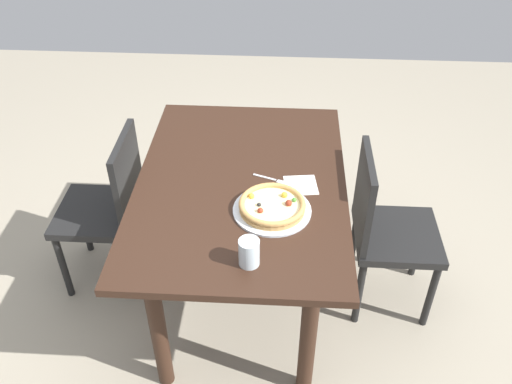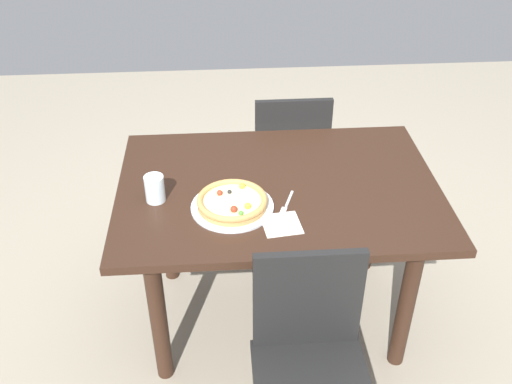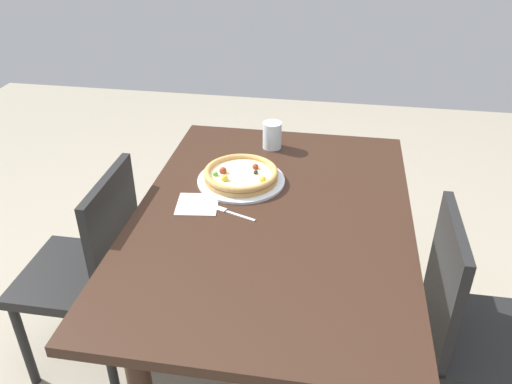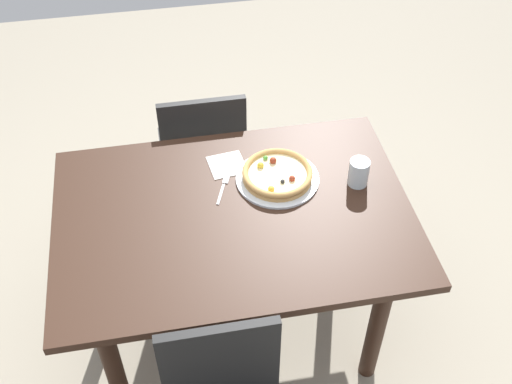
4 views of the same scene
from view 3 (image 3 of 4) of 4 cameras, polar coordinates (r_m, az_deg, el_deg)
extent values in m
plane|color=#9E937F|center=(2.25, 1.48, -18.71)|extent=(6.00, 6.00, 0.00)
cube|color=#331E14|center=(1.75, 1.80, -2.88)|extent=(1.32, 0.92, 0.03)
cylinder|color=#331E14|center=(2.38, 10.82, -4.28)|extent=(0.07, 0.07, 0.73)
cylinder|color=#331E14|center=(2.43, -3.98, -2.94)|extent=(0.07, 0.07, 0.73)
cylinder|color=black|center=(2.15, 17.52, -15.54)|extent=(0.04, 0.04, 0.41)
cube|color=black|center=(1.92, 24.29, -14.66)|extent=(0.40, 0.40, 0.04)
cube|color=black|center=(1.73, 19.99, -9.14)|extent=(0.38, 0.03, 0.42)
cylinder|color=black|center=(2.24, -24.05, -15.09)|extent=(0.04, 0.04, 0.41)
cylinder|color=black|center=(2.44, -20.06, -9.62)|extent=(0.04, 0.04, 0.41)
cylinder|color=black|center=(2.09, -15.79, -16.98)|extent=(0.04, 0.04, 0.41)
cylinder|color=black|center=(2.31, -12.47, -10.91)|extent=(0.04, 0.04, 0.41)
cube|color=black|center=(2.11, -19.12, -8.62)|extent=(0.40, 0.40, 0.04)
cube|color=black|center=(1.90, -15.34, -4.10)|extent=(0.38, 0.03, 0.42)
cylinder|color=silver|center=(1.92, -1.64, 1.29)|extent=(0.32, 0.32, 0.01)
cylinder|color=tan|center=(1.91, -1.65, 1.66)|extent=(0.27, 0.27, 0.02)
cylinder|color=beige|center=(1.91, -1.65, 1.97)|extent=(0.24, 0.24, 0.01)
torus|color=tan|center=(1.91, -1.65, 2.15)|extent=(0.27, 0.27, 0.02)
sphere|color=gold|center=(1.85, 0.75, 1.39)|extent=(0.02, 0.02, 0.02)
sphere|color=#4C9E38|center=(1.90, -4.48, 1.97)|extent=(0.02, 0.02, 0.02)
sphere|color=maroon|center=(1.91, -3.64, 2.36)|extent=(0.03, 0.03, 0.03)
sphere|color=gold|center=(1.86, -3.46, 1.51)|extent=(0.03, 0.03, 0.03)
sphere|color=maroon|center=(1.94, -0.06, 2.79)|extent=(0.02, 0.02, 0.02)
sphere|color=#262626|center=(1.90, -0.03, 2.17)|extent=(0.02, 0.02, 0.02)
cube|color=silver|center=(1.73, -1.71, -2.65)|extent=(0.05, 0.11, 0.00)
cube|color=silver|center=(1.77, -4.08, -1.88)|extent=(0.04, 0.05, 0.00)
cylinder|color=silver|center=(2.15, 1.78, 6.24)|extent=(0.08, 0.08, 0.11)
cube|color=white|center=(1.80, -6.44, -1.34)|extent=(0.16, 0.16, 0.00)
camera|label=1|loc=(3.38, 4.13, 39.31)|focal=37.95mm
camera|label=2|loc=(2.74, -50.67, 29.80)|focal=40.65mm
camera|label=4|loc=(1.99, 73.28, 34.38)|focal=43.88mm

